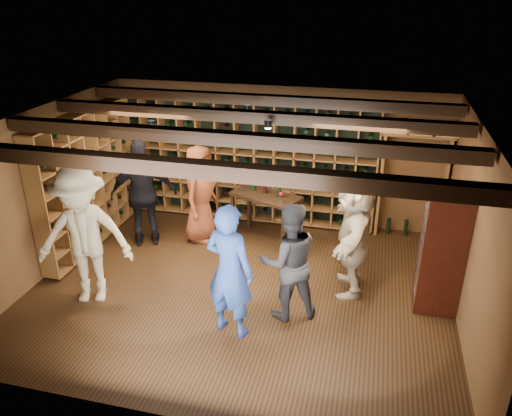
% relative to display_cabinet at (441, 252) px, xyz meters
% --- Properties ---
extents(ground, '(6.00, 6.00, 0.00)m').
position_rel_display_cabinet_xyz_m(ground, '(-2.71, -0.20, -0.86)').
color(ground, black).
rests_on(ground, ground).
extents(room_shell, '(6.00, 6.00, 6.00)m').
position_rel_display_cabinet_xyz_m(room_shell, '(-2.71, -0.15, 1.56)').
color(room_shell, brown).
rests_on(room_shell, ground).
extents(wine_rack_back, '(4.65, 0.30, 2.20)m').
position_rel_display_cabinet_xyz_m(wine_rack_back, '(-3.24, 2.13, 0.29)').
color(wine_rack_back, brown).
rests_on(wine_rack_back, ground).
extents(wine_rack_left, '(0.30, 2.65, 2.20)m').
position_rel_display_cabinet_xyz_m(wine_rack_left, '(-5.54, 0.62, 0.29)').
color(wine_rack_left, brown).
rests_on(wine_rack_left, ground).
extents(crate_shelf, '(1.20, 0.32, 2.07)m').
position_rel_display_cabinet_xyz_m(crate_shelf, '(-0.31, 2.12, 0.71)').
color(crate_shelf, brown).
rests_on(crate_shelf, ground).
extents(display_cabinet, '(0.55, 0.50, 1.75)m').
position_rel_display_cabinet_xyz_m(display_cabinet, '(0.00, 0.00, 0.00)').
color(display_cabinet, '#35110A').
rests_on(display_cabinet, ground).
extents(man_blue_shirt, '(0.74, 0.58, 1.78)m').
position_rel_display_cabinet_xyz_m(man_blue_shirt, '(-2.58, -1.18, 0.03)').
color(man_blue_shirt, navy).
rests_on(man_blue_shirt, ground).
extents(man_grey_suit, '(0.97, 0.88, 1.63)m').
position_rel_display_cabinet_xyz_m(man_grey_suit, '(-1.93, -0.66, -0.04)').
color(man_grey_suit, black).
rests_on(man_grey_suit, ground).
extents(guest_red_floral, '(0.65, 0.89, 1.70)m').
position_rel_display_cabinet_xyz_m(guest_red_floral, '(-3.79, 1.16, -0.01)').
color(guest_red_floral, maroon).
rests_on(guest_red_floral, ground).
extents(guest_woman_black, '(1.17, 0.85, 1.84)m').
position_rel_display_cabinet_xyz_m(guest_woman_black, '(-4.63, 0.76, 0.06)').
color(guest_woman_black, black).
rests_on(guest_woman_black, ground).
extents(guest_khaki, '(1.43, 1.06, 1.98)m').
position_rel_display_cabinet_xyz_m(guest_khaki, '(-4.69, -0.95, 0.14)').
color(guest_khaki, gray).
rests_on(guest_khaki, ground).
extents(guest_beige, '(0.62, 1.69, 1.80)m').
position_rel_display_cabinet_xyz_m(guest_beige, '(-1.16, 0.16, 0.04)').
color(guest_beige, tan).
rests_on(guest_beige, ground).
extents(tasting_table, '(1.28, 0.96, 1.14)m').
position_rel_display_cabinet_xyz_m(tasting_table, '(-2.70, 1.35, -0.09)').
color(tasting_table, black).
rests_on(tasting_table, ground).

